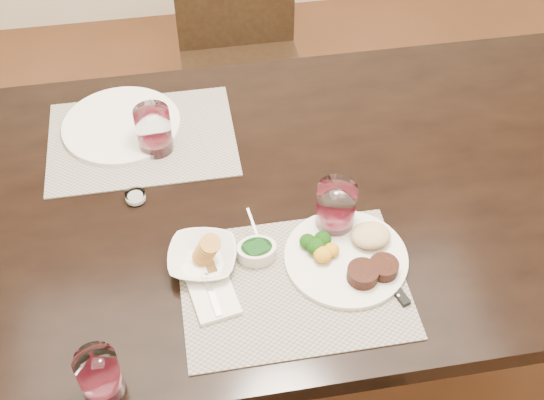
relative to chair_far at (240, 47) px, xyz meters
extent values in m
plane|color=#402714|center=(0.00, -0.93, -0.50)|extent=(4.50, 4.50, 0.00)
cube|color=black|center=(0.00, -0.93, 0.22)|extent=(2.00, 1.00, 0.05)
cube|color=black|center=(0.92, -0.51, -0.15)|extent=(0.08, 0.08, 0.70)
cube|color=black|center=(0.00, -0.08, -0.07)|extent=(0.42, 0.42, 0.04)
cube|color=black|center=(-0.18, -0.26, -0.30)|extent=(0.04, 0.04, 0.41)
cube|color=black|center=(0.18, -0.26, -0.30)|extent=(0.04, 0.04, 0.41)
cube|color=black|center=(-0.18, 0.10, -0.30)|extent=(0.04, 0.04, 0.41)
cube|color=black|center=(0.18, 0.10, -0.30)|extent=(0.04, 0.04, 0.41)
cube|color=gray|center=(-0.05, -1.20, 0.25)|extent=(0.46, 0.34, 0.00)
cube|color=gray|center=(-0.33, -0.70, 0.25)|extent=(0.46, 0.34, 0.00)
cylinder|color=silver|center=(0.07, -1.16, 0.26)|extent=(0.26, 0.26, 0.01)
cylinder|color=black|center=(0.09, -1.22, 0.28)|extent=(0.07, 0.07, 0.03)
cylinder|color=black|center=(0.14, -1.21, 0.27)|extent=(0.06, 0.06, 0.03)
ellipsoid|color=tan|center=(0.14, -1.13, 0.28)|extent=(0.09, 0.07, 0.04)
ellipsoid|color=#14430D|center=(0.01, -1.14, 0.28)|extent=(0.04, 0.04, 0.03)
ellipsoid|color=orange|center=(0.02, -1.16, 0.28)|extent=(0.04, 0.04, 0.03)
cube|color=white|center=(-0.21, -1.19, 0.26)|extent=(0.11, 0.17, 0.01)
cube|color=white|center=(-0.21, -1.21, 0.26)|extent=(0.03, 0.11, 0.00)
cube|color=white|center=(-0.21, -1.14, 0.26)|extent=(0.03, 0.04, 0.00)
cube|color=white|center=(0.15, -1.15, 0.25)|extent=(0.05, 0.12, 0.00)
cube|color=black|center=(0.15, -1.25, 0.26)|extent=(0.04, 0.09, 0.01)
imported|color=silver|center=(-0.22, -1.12, 0.27)|extent=(0.17, 0.17, 0.03)
cylinder|color=olive|center=(-0.22, -1.12, 0.29)|extent=(0.04, 0.05, 0.04)
cylinder|color=silver|center=(-0.11, -1.12, 0.27)|extent=(0.08, 0.08, 0.03)
cylinder|color=#0C360F|center=(-0.11, -1.12, 0.28)|extent=(0.07, 0.07, 0.01)
cube|color=white|center=(-0.11, -1.06, 0.30)|extent=(0.01, 0.05, 0.04)
cylinder|color=white|center=(0.07, -1.06, 0.31)|extent=(0.09, 0.09, 0.12)
cylinder|color=#33040D|center=(0.07, -1.06, 0.27)|extent=(0.07, 0.07, 0.03)
cylinder|color=silver|center=(-0.38, -0.65, 0.26)|extent=(0.30, 0.30, 0.01)
cylinder|color=white|center=(-0.30, -0.75, 0.31)|extent=(0.08, 0.08, 0.12)
cylinder|color=#33040D|center=(-0.30, -0.75, 0.27)|extent=(0.07, 0.07, 0.03)
cylinder|color=white|center=(-0.43, -1.37, 0.30)|extent=(0.08, 0.08, 0.11)
cylinder|color=#33040D|center=(-0.43, -1.37, 0.26)|extent=(0.06, 0.06, 0.03)
cylinder|color=white|center=(-0.36, -0.91, 0.26)|extent=(0.05, 0.05, 0.02)
cylinder|color=white|center=(-0.36, -0.91, 0.25)|extent=(0.04, 0.04, 0.01)
camera|label=1|loc=(-0.23, -2.00, 1.39)|focal=45.00mm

